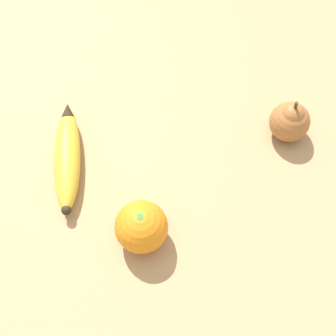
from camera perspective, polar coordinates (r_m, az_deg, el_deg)
The scene contains 4 objects.
ground_plane at distance 0.76m, azimuth -7.91°, elevation 1.88°, with size 3.00×3.00×0.00m, color tan.
banana at distance 0.75m, azimuth -12.16°, elevation 1.32°, with size 0.15×0.16×0.04m.
orange at distance 0.66m, azimuth -3.26°, elevation -7.18°, with size 0.08×0.08×0.08m.
pear at distance 0.77m, azimuth 14.65°, elevation 5.61°, with size 0.06×0.06×0.08m.
Camera 1 is at (0.22, 0.34, 0.65)m, focal length 50.00 mm.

